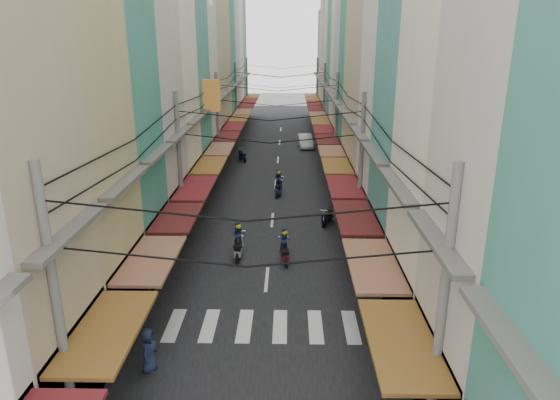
# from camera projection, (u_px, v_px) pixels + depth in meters

# --- Properties ---
(ground) EXTENTS (160.00, 160.00, 0.00)m
(ground) POSITION_uv_depth(u_px,v_px,m) (268.00, 261.00, 25.40)
(ground) COLOR slate
(ground) RESTS_ON ground
(road) EXTENTS (10.00, 80.00, 0.02)m
(road) POSITION_uv_depth(u_px,v_px,m) (277.00, 165.00, 44.40)
(road) COLOR black
(road) RESTS_ON ground
(sidewalk_left) EXTENTS (3.00, 80.00, 0.06)m
(sidewalk_left) POSITION_uv_depth(u_px,v_px,m) (205.00, 165.00, 44.50)
(sidewalk_left) COLOR slate
(sidewalk_left) RESTS_ON ground
(sidewalk_right) EXTENTS (3.00, 80.00, 0.06)m
(sidewalk_right) POSITION_uv_depth(u_px,v_px,m) (350.00, 165.00, 44.28)
(sidewalk_right) COLOR slate
(sidewalk_right) RESTS_ON ground
(crosswalk) EXTENTS (7.55, 2.40, 0.01)m
(crosswalk) POSITION_uv_depth(u_px,v_px,m) (262.00, 326.00, 19.69)
(crosswalk) COLOR silver
(crosswalk) RESTS_ON ground
(building_row_left) EXTENTS (7.80, 67.67, 23.70)m
(building_row_left) POSITION_uv_depth(u_px,v_px,m) (173.00, 52.00, 38.22)
(building_row_left) COLOR silver
(building_row_left) RESTS_ON ground
(building_row_right) EXTENTS (7.80, 68.98, 22.59)m
(building_row_right) POSITION_uv_depth(u_px,v_px,m) (380.00, 57.00, 37.96)
(building_row_right) COLOR #3E8976
(building_row_right) RESTS_ON ground
(utility_poles) EXTENTS (10.20, 66.13, 8.20)m
(utility_poles) POSITION_uv_depth(u_px,v_px,m) (276.00, 97.00, 37.61)
(utility_poles) COLOR slate
(utility_poles) RESTS_ON ground
(white_car) EXTENTS (4.71, 2.16, 1.62)m
(white_car) POSITION_uv_depth(u_px,v_px,m) (305.00, 147.00, 51.68)
(white_car) COLOR silver
(white_car) RESTS_ON ground
(bicycle) EXTENTS (1.65, 0.78, 1.10)m
(bicycle) POSITION_uv_depth(u_px,v_px,m) (423.00, 275.00, 23.91)
(bicycle) COLOR black
(bicycle) RESTS_ON ground
(moving_scooters) EXTENTS (6.93, 23.28, 1.97)m
(moving_scooters) POSITION_uv_depth(u_px,v_px,m) (270.00, 212.00, 30.84)
(moving_scooters) COLOR black
(moving_scooters) RESTS_ON ground
(parked_scooters) EXTENTS (12.68, 15.80, 0.99)m
(parked_scooters) POSITION_uv_depth(u_px,v_px,m) (367.00, 291.00, 21.49)
(parked_scooters) COLOR black
(parked_scooters) RESTS_ON ground
(pedestrians) EXTENTS (12.83, 20.60, 2.24)m
(pedestrians) POSITION_uv_depth(u_px,v_px,m) (178.00, 232.00, 26.40)
(pedestrians) COLOR #251E28
(pedestrians) RESTS_ON ground
(market_umbrella) EXTENTS (2.15, 2.15, 2.27)m
(market_umbrella) POSITION_uv_depth(u_px,v_px,m) (438.00, 303.00, 17.51)
(market_umbrella) COLOR #B2B2B7
(market_umbrella) RESTS_ON ground
(traffic_sign) EXTENTS (0.10, 0.68, 3.09)m
(traffic_sign) POSITION_uv_depth(u_px,v_px,m) (410.00, 270.00, 19.33)
(traffic_sign) COLOR slate
(traffic_sign) RESTS_ON ground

